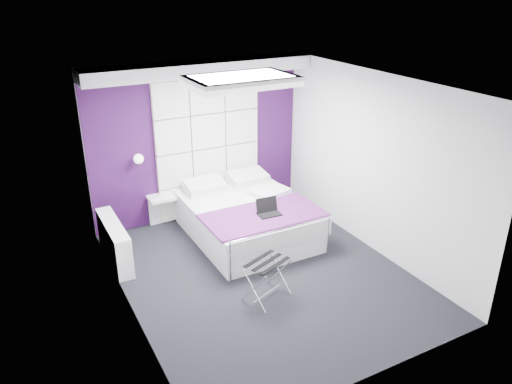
# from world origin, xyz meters

# --- Properties ---
(floor) EXTENTS (4.40, 4.40, 0.00)m
(floor) POSITION_xyz_m (0.00, 0.00, 0.00)
(floor) COLOR black
(floor) RESTS_ON ground
(ceiling) EXTENTS (4.40, 4.40, 0.00)m
(ceiling) POSITION_xyz_m (0.00, 0.00, 2.60)
(ceiling) COLOR white
(ceiling) RESTS_ON wall_back
(wall_back) EXTENTS (3.60, 0.00, 3.60)m
(wall_back) POSITION_xyz_m (0.00, 2.20, 1.30)
(wall_back) COLOR silver
(wall_back) RESTS_ON floor
(wall_left) EXTENTS (0.00, 4.40, 4.40)m
(wall_left) POSITION_xyz_m (-1.80, 0.00, 1.30)
(wall_left) COLOR silver
(wall_left) RESTS_ON floor
(wall_right) EXTENTS (0.00, 4.40, 4.40)m
(wall_right) POSITION_xyz_m (1.80, 0.00, 1.30)
(wall_right) COLOR silver
(wall_right) RESTS_ON floor
(accent_wall) EXTENTS (3.58, 0.02, 2.58)m
(accent_wall) POSITION_xyz_m (0.00, 2.19, 1.30)
(accent_wall) COLOR #310D3C
(accent_wall) RESTS_ON wall_back
(soffit) EXTENTS (3.58, 0.50, 0.20)m
(soffit) POSITION_xyz_m (0.00, 1.95, 2.50)
(soffit) COLOR white
(soffit) RESTS_ON wall_back
(headboard) EXTENTS (1.80, 0.08, 2.30)m
(headboard) POSITION_xyz_m (0.15, 2.14, 1.17)
(headboard) COLOR silver
(headboard) RESTS_ON wall_back
(skylight) EXTENTS (1.36, 0.86, 0.12)m
(skylight) POSITION_xyz_m (0.00, 0.60, 2.55)
(skylight) COLOR white
(skylight) RESTS_ON ceiling
(wall_lamp) EXTENTS (0.15, 0.15, 0.15)m
(wall_lamp) POSITION_xyz_m (-1.05, 2.06, 1.22)
(wall_lamp) COLOR white
(wall_lamp) RESTS_ON wall_back
(radiator) EXTENTS (0.22, 1.20, 0.60)m
(radiator) POSITION_xyz_m (-1.69, 1.30, 0.30)
(radiator) COLOR white
(radiator) RESTS_ON floor
(bed) EXTENTS (1.73, 2.09, 0.73)m
(bed) POSITION_xyz_m (0.32, 1.10, 0.31)
(bed) COLOR white
(bed) RESTS_ON floor
(nightstand) EXTENTS (0.42, 0.32, 0.05)m
(nightstand) POSITION_xyz_m (-0.74, 2.02, 0.51)
(nightstand) COLOR white
(nightstand) RESTS_ON wall_back
(luggage_rack) EXTENTS (0.53, 0.39, 0.53)m
(luggage_rack) POSITION_xyz_m (-0.23, -0.50, 0.26)
(luggage_rack) COLOR silver
(luggage_rack) RESTS_ON floor
(laptop) EXTENTS (0.33, 0.23, 0.24)m
(laptop) POSITION_xyz_m (0.39, 0.57, 0.65)
(laptop) COLOR black
(laptop) RESTS_ON bed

